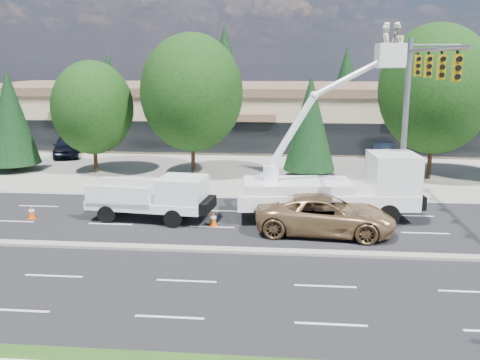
# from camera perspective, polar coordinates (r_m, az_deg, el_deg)

# --- Properties ---
(ground) EXTENTS (140.00, 140.00, 0.00)m
(ground) POSITION_cam_1_polar(r_m,az_deg,el_deg) (22.78, -4.20, -7.50)
(ground) COLOR black
(ground) RESTS_ON ground
(concrete_apron) EXTENTS (140.00, 22.00, 0.01)m
(concrete_apron) POSITION_cam_1_polar(r_m,az_deg,el_deg) (41.96, 0.26, 2.00)
(concrete_apron) COLOR gray
(concrete_apron) RESTS_ON ground
(road_median) EXTENTS (120.00, 0.55, 0.12)m
(road_median) POSITION_cam_1_polar(r_m,az_deg,el_deg) (22.76, -4.21, -7.36)
(road_median) COLOR gray
(road_median) RESTS_ON ground
(strip_mall) EXTENTS (50.40, 15.40, 5.50)m
(strip_mall) POSITION_cam_1_polar(r_m,az_deg,el_deg) (51.41, 1.24, 7.18)
(strip_mall) COLOR tan
(strip_mall) RESTS_ON ground
(tree_front_b) EXTENTS (3.70, 3.70, 7.29)m
(tree_front_b) POSITION_cam_1_polar(r_m,az_deg,el_deg) (41.24, -23.29, 6.25)
(tree_front_b) COLOR #332114
(tree_front_b) RESTS_ON ground
(tree_front_c) EXTENTS (5.63, 5.63, 7.82)m
(tree_front_c) POSITION_cam_1_polar(r_m,az_deg,el_deg) (38.68, -15.47, 7.45)
(tree_front_c) COLOR #332114
(tree_front_c) RESTS_ON ground
(tree_front_d) EXTENTS (6.95, 6.95, 9.64)m
(tree_front_d) POSITION_cam_1_polar(r_m,az_deg,el_deg) (36.72, -5.16, 9.26)
(tree_front_d) COLOR #332114
(tree_front_d) RESTS_ON ground
(tree_front_e) EXTENTS (3.50, 3.50, 6.89)m
(tree_front_e) POSITION_cam_1_polar(r_m,az_deg,el_deg) (36.33, 7.49, 6.08)
(tree_front_e) COLOR #332114
(tree_front_e) RESTS_ON ground
(tree_front_f) EXTENTS (7.33, 7.33, 10.18)m
(tree_front_f) POSITION_cam_1_polar(r_m,az_deg,el_deg) (37.31, 20.12, 9.08)
(tree_front_f) COLOR #332114
(tree_front_f) RESTS_ON ground
(tree_back_a) EXTENTS (4.32, 4.32, 8.52)m
(tree_back_a) POSITION_cam_1_polar(r_m,az_deg,el_deg) (66.74, -13.81, 9.62)
(tree_back_a) COLOR #332114
(tree_back_a) RESTS_ON ground
(tree_back_b) EXTENTS (5.97, 5.97, 11.76)m
(tree_back_b) POSITION_cam_1_polar(r_m,az_deg,el_deg) (63.53, -1.63, 11.41)
(tree_back_b) COLOR #332114
(tree_back_b) RESTS_ON ground
(tree_back_c) EXTENTS (4.72, 4.72, 9.31)m
(tree_back_c) POSITION_cam_1_polar(r_m,az_deg,el_deg) (63.44, 11.23, 9.98)
(tree_back_c) COLOR #332114
(tree_back_c) RESTS_ON ground
(tree_back_d) EXTENTS (5.12, 5.12, 10.10)m
(tree_back_d) POSITION_cam_1_polar(r_m,az_deg,el_deg) (65.73, 21.86, 9.78)
(tree_back_d) COLOR #332114
(tree_back_d) RESTS_ON ground
(signal_mast) EXTENTS (2.76, 10.16, 9.00)m
(signal_mast) POSITION_cam_1_polar(r_m,az_deg,el_deg) (28.88, 18.33, 8.53)
(signal_mast) COLOR gray
(signal_mast) RESTS_ON ground
(utility_pickup) EXTENTS (6.06, 2.82, 2.24)m
(utility_pickup) POSITION_cam_1_polar(r_m,az_deg,el_deg) (26.96, -8.97, -2.32)
(utility_pickup) COLOR white
(utility_pickup) RESTS_ON ground
(bucket_truck) EXTENTS (8.99, 3.51, 9.56)m
(bucket_truck) POSITION_cam_1_polar(r_m,az_deg,el_deg) (26.97, 10.97, 0.08)
(bucket_truck) COLOR white
(bucket_truck) RESTS_ON ground
(traffic_cone_a) EXTENTS (0.40, 0.40, 0.70)m
(traffic_cone_a) POSITION_cam_1_polar(r_m,az_deg,el_deg) (28.94, -21.34, -3.22)
(traffic_cone_a) COLOR #E55007
(traffic_cone_a) RESTS_ON ground
(traffic_cone_b) EXTENTS (0.40, 0.40, 0.70)m
(traffic_cone_b) POSITION_cam_1_polar(r_m,az_deg,el_deg) (27.10, -7.74, -3.49)
(traffic_cone_b) COLOR #E55007
(traffic_cone_b) RESTS_ON ground
(traffic_cone_c) EXTENTS (0.40, 0.40, 0.70)m
(traffic_cone_c) POSITION_cam_1_polar(r_m,az_deg,el_deg) (25.84, -2.88, -4.19)
(traffic_cone_c) COLOR #E55007
(traffic_cone_c) RESTS_ON ground
(traffic_cone_d) EXTENTS (0.40, 0.40, 0.70)m
(traffic_cone_d) POSITION_cam_1_polar(r_m,az_deg,el_deg) (26.47, 11.49, -4.03)
(traffic_cone_d) COLOR #E55007
(traffic_cone_d) RESTS_ON ground
(minivan) EXTENTS (6.59, 3.50, 1.76)m
(minivan) POSITION_cam_1_polar(r_m,az_deg,el_deg) (24.93, 9.10, -3.69)
(minivan) COLOR #977349
(minivan) RESTS_ON ground
(parked_car_west) EXTENTS (3.44, 5.29, 1.68)m
(parked_car_west) POSITION_cam_1_polar(r_m,az_deg,el_deg) (46.39, -18.00, 3.46)
(parked_car_west) COLOR black
(parked_car_west) RESTS_ON ground
(parked_car_east) EXTENTS (2.42, 4.70, 1.48)m
(parked_car_east) POSITION_cam_1_polar(r_m,az_deg,el_deg) (43.01, 15.03, 2.81)
(parked_car_east) COLOR black
(parked_car_east) RESTS_ON ground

